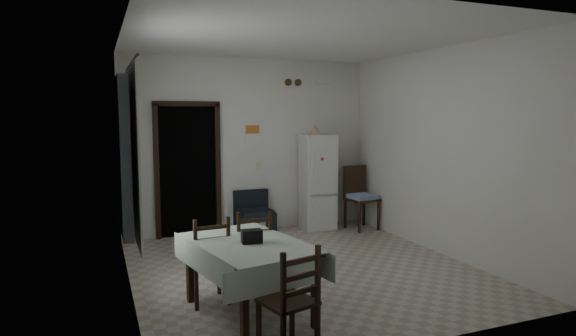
% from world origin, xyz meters
% --- Properties ---
extents(ground, '(4.50, 4.50, 0.00)m').
position_xyz_m(ground, '(0.00, 0.00, 0.00)').
color(ground, '#B2A991').
rests_on(ground, ground).
extents(ceiling, '(4.20, 4.50, 0.02)m').
position_xyz_m(ceiling, '(0.00, 0.00, 2.90)').
color(ceiling, white).
rests_on(ceiling, ground).
extents(wall_back, '(4.20, 0.02, 2.90)m').
position_xyz_m(wall_back, '(0.00, 2.25, 1.45)').
color(wall_back, silver).
rests_on(wall_back, ground).
extents(wall_front, '(4.20, 0.02, 2.90)m').
position_xyz_m(wall_front, '(0.00, -2.25, 1.45)').
color(wall_front, silver).
rests_on(wall_front, ground).
extents(wall_left, '(0.02, 4.50, 2.90)m').
position_xyz_m(wall_left, '(-2.10, 0.00, 1.45)').
color(wall_left, silver).
rests_on(wall_left, ground).
extents(wall_right, '(0.02, 4.50, 2.90)m').
position_xyz_m(wall_right, '(2.10, 0.00, 1.45)').
color(wall_right, silver).
rests_on(wall_right, ground).
extents(doorway, '(1.06, 0.52, 2.22)m').
position_xyz_m(doorway, '(-1.05, 2.45, 1.06)').
color(doorway, black).
rests_on(doorway, ground).
extents(window_recess, '(0.10, 1.20, 1.60)m').
position_xyz_m(window_recess, '(-2.15, -0.20, 1.55)').
color(window_recess, silver).
rests_on(window_recess, ground).
extents(curtain, '(0.02, 1.45, 1.85)m').
position_xyz_m(curtain, '(-2.04, -0.20, 1.55)').
color(curtain, silver).
rests_on(curtain, ground).
extents(curtain_rod, '(0.02, 1.60, 0.02)m').
position_xyz_m(curtain_rod, '(-2.03, -0.20, 2.50)').
color(curtain_rod, black).
rests_on(curtain_rod, ground).
extents(calendar, '(0.28, 0.02, 0.40)m').
position_xyz_m(calendar, '(0.05, 2.24, 1.62)').
color(calendar, white).
rests_on(calendar, ground).
extents(calendar_image, '(0.24, 0.01, 0.14)m').
position_xyz_m(calendar_image, '(0.05, 2.23, 1.72)').
color(calendar_image, orange).
rests_on(calendar_image, ground).
extents(light_switch, '(0.08, 0.02, 0.12)m').
position_xyz_m(light_switch, '(0.15, 2.24, 1.10)').
color(light_switch, beige).
rests_on(light_switch, ground).
extents(vent_left, '(0.12, 0.03, 0.12)m').
position_xyz_m(vent_left, '(0.70, 2.23, 2.52)').
color(vent_left, '#523B20').
rests_on(vent_left, ground).
extents(vent_right, '(0.12, 0.03, 0.12)m').
position_xyz_m(vent_right, '(0.88, 2.23, 2.52)').
color(vent_right, '#523B20').
rests_on(vent_right, ground).
extents(emergency_light, '(0.25, 0.07, 0.09)m').
position_xyz_m(emergency_light, '(1.35, 2.21, 2.55)').
color(emergency_light, white).
rests_on(emergency_light, ground).
extents(fridge, '(0.57, 0.57, 1.64)m').
position_xyz_m(fridge, '(1.11, 1.93, 0.82)').
color(fridge, silver).
rests_on(fridge, ground).
extents(tan_cone, '(0.22, 0.22, 0.17)m').
position_xyz_m(tan_cone, '(1.05, 1.91, 1.72)').
color(tan_cone, tan).
rests_on(tan_cone, fridge).
extents(navy_seat, '(0.60, 0.58, 0.71)m').
position_xyz_m(navy_seat, '(-0.02, 1.93, 0.35)').
color(navy_seat, black).
rests_on(navy_seat, ground).
extents(corner_chair, '(0.53, 0.53, 1.09)m').
position_xyz_m(corner_chair, '(1.80, 1.58, 0.54)').
color(corner_chair, black).
rests_on(corner_chair, ground).
extents(dining_table, '(1.19, 1.57, 0.73)m').
position_xyz_m(dining_table, '(-1.06, -1.11, 0.37)').
color(dining_table, '#B5CAAD').
rests_on(dining_table, ground).
extents(black_bag, '(0.21, 0.14, 0.13)m').
position_xyz_m(black_bag, '(-1.04, -1.15, 0.80)').
color(black_bag, black).
rests_on(black_bag, dining_table).
extents(dining_chair_far_left, '(0.43, 0.43, 0.93)m').
position_xyz_m(dining_chair_far_left, '(-1.36, -0.65, 0.47)').
color(dining_chair_far_left, black).
rests_on(dining_chair_far_left, ground).
extents(dining_chair_far_right, '(0.45, 0.45, 0.94)m').
position_xyz_m(dining_chair_far_right, '(-0.84, -0.52, 0.47)').
color(dining_chair_far_right, black).
rests_on(dining_chair_far_right, ground).
extents(dining_chair_near_head, '(0.49, 0.49, 0.94)m').
position_xyz_m(dining_chair_near_head, '(-1.00, -2.01, 0.47)').
color(dining_chair_near_head, black).
rests_on(dining_chair_near_head, ground).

